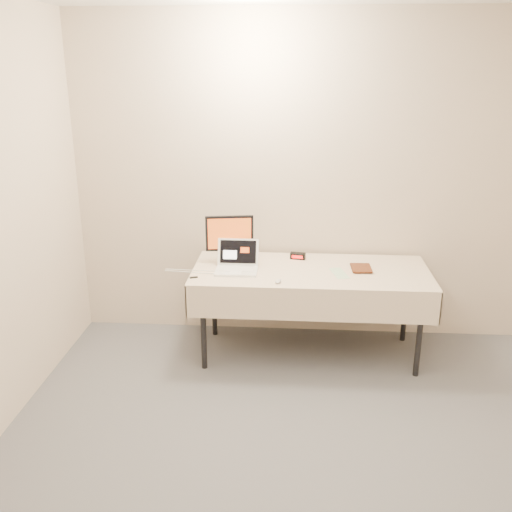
# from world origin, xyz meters

# --- Properties ---
(back_wall) EXTENTS (4.00, 0.10, 2.70)m
(back_wall) POSITION_xyz_m (0.00, 2.50, 1.35)
(back_wall) COLOR beige
(back_wall) RESTS_ON ground
(table) EXTENTS (1.86, 0.81, 0.74)m
(table) POSITION_xyz_m (0.00, 2.05, 0.68)
(table) COLOR black
(table) RESTS_ON ground
(laptop) EXTENTS (0.33, 0.31, 0.22)m
(laptop) POSITION_xyz_m (-0.58, 2.01, 0.79)
(laptop) COLOR white
(laptop) RESTS_ON table
(monitor) EXTENTS (0.38, 0.15, 0.39)m
(monitor) POSITION_xyz_m (-0.66, 2.16, 0.97)
(monitor) COLOR black
(monitor) RESTS_ON table
(book) EXTENTS (0.16, 0.02, 0.21)m
(book) POSITION_xyz_m (0.32, 2.07, 0.84)
(book) COLOR brown
(book) RESTS_ON table
(alarm_clock) EXTENTS (0.13, 0.07, 0.05)m
(alarm_clock) POSITION_xyz_m (-0.10, 2.30, 0.76)
(alarm_clock) COLOR black
(alarm_clock) RESTS_ON table
(clicker) EXTENTS (0.06, 0.09, 0.02)m
(clicker) POSITION_xyz_m (-0.25, 1.75, 0.75)
(clicker) COLOR #B7B7B9
(clicker) RESTS_ON table
(paper_form) EXTENTS (0.15, 0.26, 0.00)m
(paper_form) POSITION_xyz_m (0.22, 1.98, 0.74)
(paper_form) COLOR #B2D9AD
(paper_form) RESTS_ON table
(usb_dongle) EXTENTS (0.06, 0.04, 0.01)m
(usb_dongle) POSITION_xyz_m (-0.89, 1.80, 0.74)
(usb_dongle) COLOR black
(usb_dongle) RESTS_ON table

